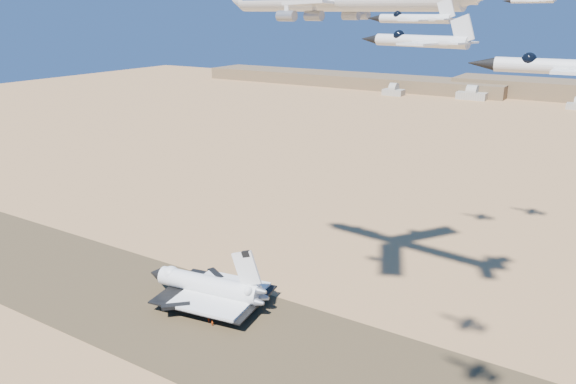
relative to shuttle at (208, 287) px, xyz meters
The scene contains 12 objects.
ground 20.86m from the shuttle, 31.61° to the right, with size 1200.00×1200.00×0.00m, color #B3804F.
runway 20.85m from the shuttle, 31.61° to the right, with size 600.00×50.00×0.06m, color brown.
hangars 470.24m from the shuttle, 95.72° to the left, with size 200.50×29.50×30.00m.
shuttle is the anchor object (origin of this frame).
crew_a 14.89m from the shuttle, 45.77° to the right, with size 0.67×0.44×1.84m, color #F44B0E.
crew_b 9.97m from the shuttle, 40.55° to the right, with size 0.85×0.49×1.75m, color #F44B0E.
crew_c 12.83m from the shuttle, 50.02° to the right, with size 0.96×0.49×1.64m, color #F44B0E.
chase_jet_a 112.66m from the shuttle, 22.75° to the right, with size 15.40×8.51×3.85m.
chase_jet_b 123.24m from the shuttle, 32.07° to the right, with size 15.94×9.04×4.01m.
chase_jet_c 140.12m from the shuttle, 32.63° to the right, with size 15.23×8.14×3.79m.
chase_jet_e 116.99m from the shuttle, 49.12° to the left, with size 14.82×7.95×3.69m.
chase_jet_f 136.69m from the shuttle, 48.57° to the left, with size 16.40×8.81×4.08m.
Camera 1 is at (87.84, -109.78, 87.96)m, focal length 35.00 mm.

